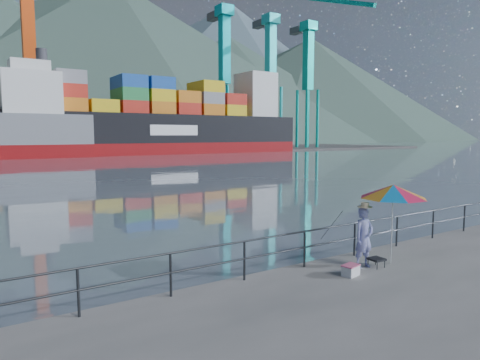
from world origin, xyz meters
name	(u,v)px	position (x,y,z in m)	size (l,w,h in m)	color
far_dock	(54,151)	(10.00, 93.00, 0.00)	(200.00, 40.00, 0.40)	#514F4C
guardrail	(276,254)	(0.00, 1.70, 0.52)	(22.00, 0.06, 1.03)	#2D3033
mountains	(72,66)	(38.82, 207.75, 35.55)	(600.00, 332.80, 80.00)	#385147
port_cranes	(159,79)	(31.00, 84.00, 16.00)	(116.00, 28.00, 38.40)	red
container_stacks	(156,138)	(33.59, 93.11, 2.84)	(58.00, 5.40, 7.80)	yellow
fisherman	(364,238)	(2.34, 0.79, 0.83)	(0.61, 0.40, 1.66)	#262F9C
beach_umbrella	(393,191)	(3.24, 0.57, 2.07)	(2.30, 2.30, 2.26)	white
folding_stool	(376,262)	(2.63, 0.58, 0.14)	(0.42, 0.42, 0.26)	black
cooler_bag	(351,271)	(1.51, 0.47, 0.13)	(0.45, 0.30, 0.26)	silver
fishing_rod	(330,255)	(2.45, 2.15, 0.00)	(0.02, 0.02, 2.15)	black
container_ship	(172,124)	(29.86, 75.14, 5.83)	(59.91, 9.98, 18.10)	maroon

